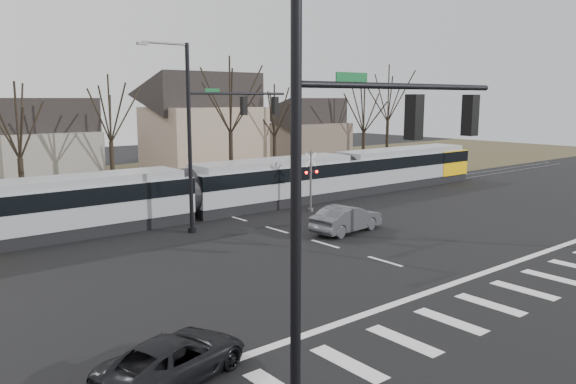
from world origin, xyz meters
TOP-DOWN VIEW (x-y plane):
  - ground at (0.00, 0.00)m, footprint 140.00×140.00m
  - grass_verge at (0.00, 32.00)m, footprint 140.00×28.00m
  - crosswalk at (0.00, -4.00)m, footprint 27.00×2.60m
  - stop_line at (0.00, -1.80)m, footprint 28.00×0.35m
  - lane_dashes at (0.00, 16.00)m, footprint 0.18×30.00m
  - rail_pair at (0.00, 15.80)m, footprint 90.00×1.52m
  - tram at (4.27, 16.00)m, footprint 42.12×3.13m
  - sedan at (2.69, 7.17)m, footprint 2.68×4.97m
  - suv at (-12.60, -1.76)m, footprint 4.39×5.43m
  - signal_pole_near_left at (-10.41, -6.00)m, footprint 9.28×0.44m
  - signal_pole_far at (-2.41, 12.50)m, footprint 9.28×0.44m
  - rail_crossing_signal at (5.00, 12.79)m, footprint 1.08×0.36m
  - tree_row at (2.00, 26.00)m, footprint 59.20×7.20m
  - house_b at (-5.00, 36.00)m, footprint 8.64×7.56m
  - house_c at (9.00, 33.00)m, footprint 10.80×8.64m
  - house_d at (24.00, 35.00)m, footprint 8.64×7.56m

SIDE VIEW (x-z plane):
  - ground at x=0.00m, z-range 0.00..0.00m
  - grass_verge at x=0.00m, z-range 0.00..0.01m
  - crosswalk at x=0.00m, z-range 0.00..0.01m
  - stop_line at x=0.00m, z-range 0.00..0.01m
  - lane_dashes at x=0.00m, z-range 0.00..0.01m
  - rail_pair at x=0.00m, z-range 0.00..0.06m
  - suv at x=-12.60m, z-range 0.00..1.20m
  - sedan at x=2.69m, z-range 0.00..1.51m
  - tram at x=4.27m, z-range 0.14..3.34m
  - rail_crossing_signal at x=5.00m, z-range -0.11..3.89m
  - house_b at x=-5.00m, z-range 0.14..7.79m
  - house_d at x=24.00m, z-range 0.14..7.79m
  - tree_row at x=2.00m, z-range 0.00..10.00m
  - house_c at x=9.00m, z-range 0.18..10.28m
  - signal_pole_near_left at x=-10.41m, z-range 0.60..10.80m
  - signal_pole_far at x=-2.41m, z-range 0.60..10.80m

